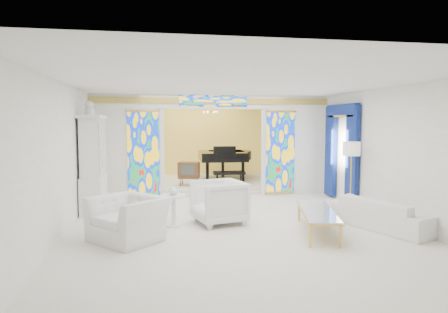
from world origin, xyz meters
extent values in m
plane|color=white|center=(0.00, 0.00, 0.00)|extent=(12.00, 12.00, 0.00)
cube|color=white|center=(0.00, 0.00, 3.00)|extent=(7.00, 12.00, 0.02)
cube|color=white|center=(0.00, 6.00, 1.50)|extent=(7.00, 0.02, 3.00)
cube|color=white|center=(0.00, -6.00, 1.50)|extent=(7.00, 0.02, 3.00)
cube|color=white|center=(-3.50, 0.00, 1.50)|extent=(0.02, 12.00, 3.00)
cube|color=white|center=(3.50, 0.00, 1.50)|extent=(0.02, 12.00, 3.00)
cube|color=white|center=(-2.50, 2.00, 1.50)|extent=(2.00, 0.18, 3.00)
cube|color=white|center=(2.50, 2.00, 1.50)|extent=(2.00, 0.18, 3.00)
cube|color=white|center=(0.00, 2.00, 2.80)|extent=(3.00, 0.18, 0.40)
cube|color=white|center=(-1.50, 1.90, 1.30)|extent=(0.12, 0.06, 2.60)
cube|color=white|center=(1.50, 1.90, 1.30)|extent=(0.12, 0.06, 2.60)
cube|color=white|center=(0.00, 1.90, 2.65)|extent=(3.24, 0.06, 0.12)
cube|color=gold|center=(0.00, 1.90, 2.82)|extent=(7.00, 0.05, 0.18)
cube|color=gold|center=(-2.03, 1.89, 1.30)|extent=(0.90, 0.04, 2.40)
cube|color=gold|center=(2.03, 1.89, 1.30)|extent=(0.90, 0.04, 2.40)
cube|color=gold|center=(0.00, 1.89, 2.82)|extent=(2.00, 0.04, 0.34)
cube|color=white|center=(0.00, 4.10, 0.09)|extent=(6.80, 3.80, 0.18)
cube|color=#DFBF4D|center=(0.00, 5.88, 1.50)|extent=(6.70, 0.10, 2.90)
cylinder|color=gold|center=(0.20, 4.00, 2.55)|extent=(0.48, 0.48, 0.30)
cube|color=navy|center=(3.40, 0.05, 1.35)|extent=(0.12, 0.55, 2.60)
cube|color=navy|center=(3.40, 1.35, 1.35)|extent=(0.12, 0.55, 2.60)
cube|color=navy|center=(3.40, 0.70, 2.55)|extent=(0.14, 1.70, 0.30)
cube|color=#E6B651|center=(3.40, 0.70, 2.38)|extent=(0.12, 1.50, 0.06)
cube|color=white|center=(-3.22, 0.60, 0.45)|extent=(0.50, 1.40, 0.90)
cube|color=white|center=(-3.22, 0.60, 1.60)|extent=(0.44, 1.30, 1.40)
cube|color=silver|center=(-2.99, 0.60, 1.60)|extent=(0.01, 1.20, 1.30)
cube|color=white|center=(-3.22, 0.60, 2.34)|extent=(0.56, 1.46, 0.08)
cylinder|color=white|center=(-3.22, 0.25, 2.46)|extent=(0.22, 0.22, 0.16)
sphere|color=white|center=(-3.22, 0.25, 2.62)|extent=(0.20, 0.20, 0.20)
imported|color=white|center=(-2.23, -2.10, 0.41)|extent=(1.67, 1.67, 0.82)
imported|color=white|center=(-0.36, -1.16, 0.47)|extent=(1.26, 1.24, 0.95)
imported|color=white|center=(2.95, -2.16, 0.32)|extent=(1.57, 2.33, 0.63)
cylinder|color=white|center=(-1.34, -1.19, 0.65)|extent=(0.61, 0.61, 0.04)
cylinder|color=white|center=(-1.34, -1.19, 0.32)|extent=(0.10, 0.10, 0.63)
cylinder|color=white|center=(-1.34, -1.19, 0.02)|extent=(0.41, 0.41, 0.03)
imported|color=silver|center=(-1.34, -1.19, 0.78)|extent=(0.23, 0.23, 0.21)
cube|color=silver|center=(1.47, -2.23, 0.44)|extent=(1.10, 2.11, 0.04)
cube|color=gold|center=(1.47, -2.23, 0.42)|extent=(1.14, 2.15, 0.03)
cube|color=gold|center=(0.97, -3.10, 0.21)|extent=(0.05, 0.05, 0.42)
cube|color=gold|center=(1.48, -3.23, 0.21)|extent=(0.05, 0.05, 0.42)
cube|color=gold|center=(1.47, -1.23, 0.21)|extent=(0.05, 0.05, 0.42)
cube|color=gold|center=(1.97, -1.37, 0.21)|extent=(0.05, 0.05, 0.42)
cylinder|color=gold|center=(3.07, -0.53, 0.02)|extent=(0.37, 0.37, 0.03)
cylinder|color=gold|center=(3.07, -0.53, 0.79)|extent=(0.04, 0.04, 1.58)
cylinder|color=silver|center=(3.07, -0.53, 1.56)|extent=(0.53, 0.53, 0.34)
cube|color=black|center=(0.65, 4.23, 1.01)|extent=(1.65, 1.76, 0.31)
cylinder|color=black|center=(0.99, 4.61, 1.01)|extent=(1.64, 1.64, 0.31)
cube|color=black|center=(0.61, 3.25, 0.97)|extent=(1.49, 0.38, 0.11)
cube|color=beige|center=(0.61, 3.16, 0.99)|extent=(1.38, 0.16, 0.03)
cube|color=black|center=(0.63, 3.63, 1.26)|extent=(0.77, 0.06, 0.27)
cube|color=black|center=(0.59, 2.59, 0.62)|extent=(1.00, 0.42, 0.09)
cylinder|color=black|center=(0.02, 3.49, 0.52)|extent=(0.11, 0.11, 0.68)
cylinder|color=black|center=(1.23, 3.44, 0.52)|extent=(0.11, 0.11, 0.68)
cylinder|color=black|center=(0.78, 4.89, 0.52)|extent=(0.11, 0.11, 0.68)
cube|color=#55341F|center=(-0.64, 3.09, 0.67)|extent=(0.75, 0.60, 0.52)
cube|color=#3B403E|center=(-0.70, 2.88, 0.70)|extent=(0.41, 0.14, 0.34)
cone|color=#55341F|center=(-0.92, 3.01, 0.30)|extent=(0.05, 0.05, 0.23)
cone|color=#55341F|center=(-0.44, 2.87, 0.30)|extent=(0.05, 0.05, 0.23)
cone|color=#55341F|center=(-0.83, 3.31, 0.30)|extent=(0.05, 0.05, 0.23)
cone|color=#55341F|center=(-0.35, 3.17, 0.30)|extent=(0.05, 0.05, 0.23)
camera|label=1|loc=(-1.73, -9.63, 2.22)|focal=32.00mm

